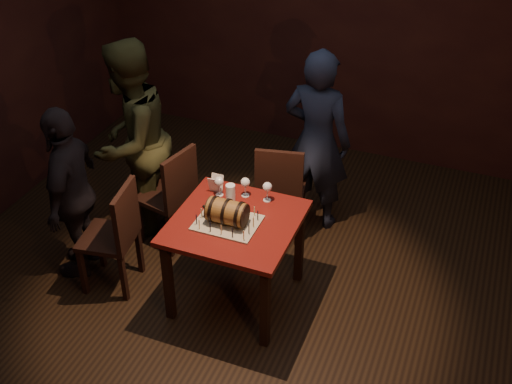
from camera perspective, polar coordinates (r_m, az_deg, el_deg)
room_shell at (r=4.35m, az=-1.46°, el=4.83°), size 5.04×5.04×2.80m
pub_table at (r=4.72m, az=-1.83°, el=-3.61°), size 0.90×0.90×0.75m
cake_board at (r=4.63m, az=-2.56°, el=-2.75°), size 0.45×0.35×0.01m
barrel_cake at (r=4.57m, az=-2.60°, el=-1.78°), size 0.34×0.20×0.20m
birthday_candles at (r=4.60m, az=-2.57°, el=-2.28°), size 0.40×0.30×0.09m
wine_glass_left at (r=4.86m, az=-3.31°, el=0.88°), size 0.07×0.07×0.16m
wine_glass_mid at (r=4.85m, az=-0.96°, el=0.80°), size 0.07×0.07×0.16m
wine_glass_right at (r=4.79m, az=1.01°, el=0.39°), size 0.07×0.07×0.16m
pint_of_ale at (r=4.81m, az=-2.28°, el=-0.17°), size 0.07×0.07×0.15m
menu_card at (r=4.94m, az=-3.59°, el=0.71°), size 0.10×0.05×0.13m
chair_back at (r=5.42m, az=2.16°, el=0.44°), size 0.47×0.47×0.93m
chair_left_rear at (r=5.40m, az=-7.45°, el=-0.04°), size 0.48×0.48×0.93m
chair_left_front at (r=5.03m, az=-12.30°, el=-3.49°), size 0.46×0.46×0.93m
person_back at (r=5.51m, az=5.43°, el=4.55°), size 0.64×0.45×1.65m
person_left_rear at (r=5.48m, az=-11.05°, el=4.48°), size 0.71×0.89×1.75m
person_left_front at (r=5.18m, az=-16.02°, el=-0.05°), size 0.58×0.92×1.47m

